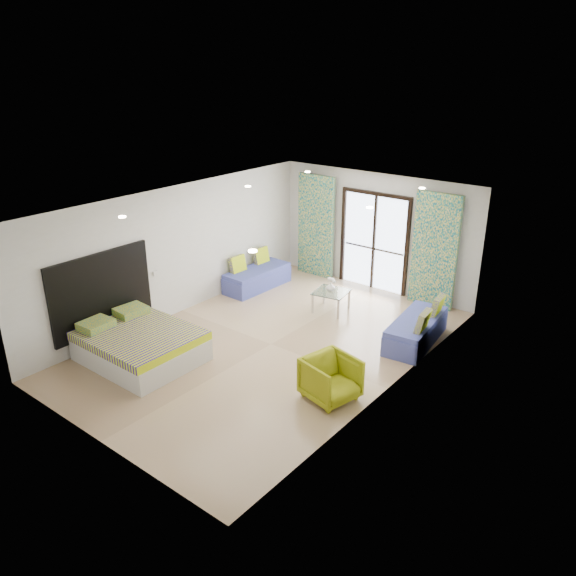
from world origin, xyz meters
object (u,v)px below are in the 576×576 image
Objects in this scene: daybed_left at (257,277)px; coffee_table at (331,294)px; bed at (140,345)px; armchair at (331,377)px; daybed_right at (417,330)px.

daybed_left reaches higher than coffee_table.
armchair reaches higher than bed.
daybed_left is at bearing 170.36° from daybed_right.
daybed_right is at bearing -1.30° from daybed_left.
armchair is at bearing -55.82° from coffee_table.
coffee_table is at bearing 1.10° from daybed_left.
daybed_left is (-0.64, 3.89, -0.03)m from bed.
coffee_table is at bearing 47.45° from armchair.
bed is 1.16× the size of daybed_left.
daybed_right is 2.31× the size of coffee_table.
coffee_table is 3.38m from armchair.
bed is 3.56m from armchair.
daybed_left reaches higher than armchair.
daybed_right is 2.34× the size of armchair.
daybed_left is 2.14m from coffee_table.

